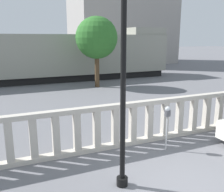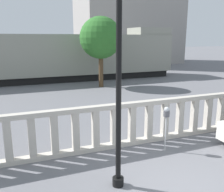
# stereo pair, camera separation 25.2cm
# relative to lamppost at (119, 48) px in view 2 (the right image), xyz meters

# --- Properties ---
(ground_plane) EXTENTS (160.00, 160.00, 0.00)m
(ground_plane) POSITION_rel_lamppost_xyz_m (1.31, -0.62, -3.14)
(ground_plane) COLOR slate
(balustrade) EXTENTS (17.01, 0.24, 1.40)m
(balustrade) POSITION_rel_lamppost_xyz_m (1.31, 1.97, -2.44)
(balustrade) COLOR #BCB5A8
(balustrade) RESTS_ON ground
(lamppost) EXTENTS (0.28, 0.28, 5.93)m
(lamppost) POSITION_rel_lamppost_xyz_m (0.00, 0.00, 0.00)
(lamppost) COLOR black
(lamppost) RESTS_ON ground
(parking_meter) EXTENTS (0.19, 0.19, 1.38)m
(parking_meter) POSITION_rel_lamppost_xyz_m (2.04, 1.18, -2.02)
(parking_meter) COLOR silver
(parking_meter) RESTS_ON ground
(train_near) EXTENTS (22.90, 2.99, 4.23)m
(train_near) POSITION_rel_lamppost_xyz_m (-0.35, 15.33, -1.23)
(train_near) COLOR black
(train_near) RESTS_ON ground
(building_block) EXTENTS (13.16, 8.19, 13.21)m
(building_block) POSITION_rel_lamppost_xyz_m (12.87, 27.16, 3.46)
(building_block) COLOR gray
(building_block) RESTS_ON ground
(tree_left) EXTENTS (2.85, 2.85, 4.80)m
(tree_left) POSITION_rel_lamppost_xyz_m (3.61, 11.62, 0.21)
(tree_left) COLOR #4C3823
(tree_left) RESTS_ON ground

